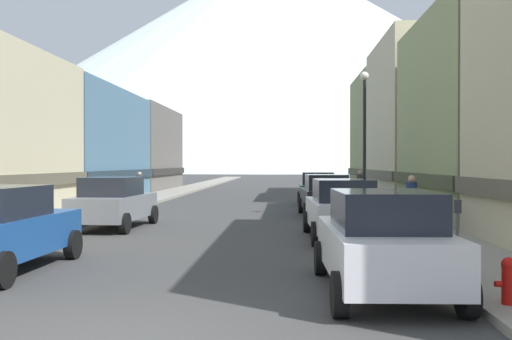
% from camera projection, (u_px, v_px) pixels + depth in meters
% --- Properties ---
extents(sidewalk_left, '(2.50, 100.00, 0.15)m').
position_uv_depth(sidewalk_left, '(170.00, 193.00, 42.48)').
color(sidewalk_left, gray).
rests_on(sidewalk_left, ground).
extents(sidewalk_right, '(2.50, 100.00, 0.15)m').
position_uv_depth(sidewalk_right, '(344.00, 194.00, 41.84)').
color(sidewalk_right, gray).
rests_on(sidewalk_right, ground).
extents(storefront_left_2, '(9.22, 13.50, 6.68)m').
position_uv_depth(storefront_left_2, '(51.00, 147.00, 35.05)').
color(storefront_left_2, slate).
rests_on(storefront_left_2, ground).
extents(storefront_left_3, '(6.60, 12.72, 6.81)m').
position_uv_depth(storefront_left_3, '(131.00, 151.00, 48.32)').
color(storefront_left_3, '#66605B').
rests_on(storefront_left_3, ground).
extents(storefront_right_2, '(6.93, 10.27, 9.30)m').
position_uv_depth(storefront_right_2, '(436.00, 125.00, 33.83)').
color(storefront_right_2, beige).
rests_on(storefront_right_2, ground).
extents(storefront_right_3, '(6.43, 9.64, 8.82)m').
position_uv_depth(storefront_right_3, '(398.00, 137.00, 44.17)').
color(storefront_right_3, '#8C9966').
rests_on(storefront_right_3, ground).
extents(car_left_1, '(2.24, 4.48, 1.78)m').
position_uv_depth(car_left_1, '(114.00, 202.00, 20.20)').
color(car_left_1, slate).
rests_on(car_left_1, ground).
extents(car_right_0, '(2.16, 4.45, 1.78)m').
position_uv_depth(car_right_0, '(382.00, 242.00, 10.06)').
color(car_right_0, silver).
rests_on(car_right_0, ground).
extents(car_right_1, '(2.20, 4.46, 1.78)m').
position_uv_depth(car_right_1, '(342.00, 209.00, 17.35)').
color(car_right_1, silver).
rests_on(car_right_1, ground).
extents(car_right_2, '(2.22, 4.47, 1.78)m').
position_uv_depth(car_right_2, '(325.00, 195.00, 24.72)').
color(car_right_2, black).
rests_on(car_right_2, ground).
extents(car_right_3, '(2.09, 4.41, 1.78)m').
position_uv_depth(car_right_3, '(317.00, 189.00, 31.08)').
color(car_right_3, '#265933').
rests_on(car_right_3, ground).
extents(fire_hydrant_near, '(0.40, 0.22, 0.70)m').
position_uv_depth(fire_hydrant_near, '(509.00, 279.00, 8.69)').
color(fire_hydrant_near, red).
rests_on(fire_hydrant_near, sidewalk_right).
extents(parking_meter_near, '(0.14, 0.10, 1.33)m').
position_uv_depth(parking_meter_near, '(458.00, 222.00, 12.31)').
color(parking_meter_near, '#595960').
rests_on(parking_meter_near, sidewalk_right).
extents(trash_bin_right, '(0.59, 0.59, 0.98)m').
position_uv_depth(trash_bin_right, '(421.00, 215.00, 18.20)').
color(trash_bin_right, '#4C5156').
rests_on(trash_bin_right, sidewalk_right).
extents(potted_plant_0, '(0.51, 0.51, 0.86)m').
position_uv_depth(potted_plant_0, '(27.00, 210.00, 20.63)').
color(potted_plant_0, '#4C4C51').
rests_on(potted_plant_0, sidewalk_left).
extents(potted_plant_1, '(0.55, 0.55, 0.86)m').
position_uv_depth(potted_plant_1, '(400.00, 203.00, 24.97)').
color(potted_plant_1, '#4C4C51').
rests_on(potted_plant_1, sidewalk_right).
extents(pedestrian_0, '(0.36, 0.36, 1.71)m').
position_uv_depth(pedestrian_0, '(412.00, 203.00, 19.14)').
color(pedestrian_0, navy).
rests_on(pedestrian_0, sidewalk_right).
extents(pedestrian_1, '(0.36, 0.36, 1.62)m').
position_uv_depth(pedestrian_1, '(140.00, 187.00, 33.52)').
color(pedestrian_1, '#333338').
rests_on(pedestrian_1, sidewalk_left).
extents(pedestrian_2, '(0.36, 0.36, 1.70)m').
position_uv_depth(pedestrian_2, '(360.00, 187.00, 32.58)').
color(pedestrian_2, '#333338').
rests_on(pedestrian_2, sidewalk_right).
extents(streetlamp_right, '(0.36, 0.36, 5.86)m').
position_uv_depth(streetlamp_right, '(364.00, 121.00, 23.99)').
color(streetlamp_right, black).
rests_on(streetlamp_right, sidewalk_right).
extents(mountain_backdrop, '(296.29, 296.29, 99.34)m').
position_uv_depth(mountain_backdrop, '(276.00, 59.00, 266.43)').
color(mountain_backdrop, silver).
rests_on(mountain_backdrop, ground).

